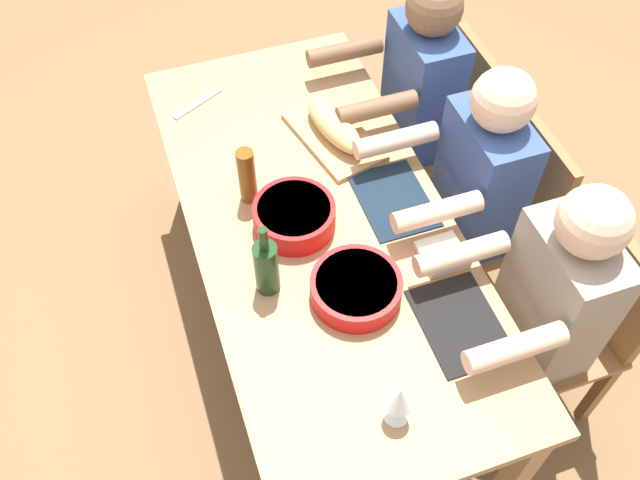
{
  "coord_description": "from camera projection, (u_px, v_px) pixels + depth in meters",
  "views": [
    {
      "loc": [
        1.38,
        -0.47,
        2.56
      ],
      "look_at": [
        0.0,
        0.0,
        0.63
      ],
      "focal_mm": 38.96,
      "sensor_mm": 36.0,
      "label": 1
    }
  ],
  "objects": [
    {
      "name": "ground_plane",
      "position": [
        320.0,
        330.0,
        2.93
      ],
      "size": [
        8.0,
        8.0,
        0.0
      ],
      "primitive_type": "plane",
      "color": "brown"
    },
    {
      "name": "dining_table",
      "position": [
        320.0,
        236.0,
        2.4
      ],
      "size": [
        1.88,
        0.86,
        0.74
      ],
      "color": "#A87F56",
      "rests_on": "ground_plane"
    },
    {
      "name": "chair_far_center",
      "position": [
        503.0,
        213.0,
        2.69
      ],
      "size": [
        0.4,
        0.4,
        0.85
      ],
      "color": "olive",
      "rests_on": "ground_plane"
    },
    {
      "name": "diner_far_center",
      "position": [
        470.0,
        187.0,
        2.48
      ],
      "size": [
        0.41,
        0.53,
        1.2
      ],
      "color": "#2D2D38",
      "rests_on": "ground_plane"
    },
    {
      "name": "chair_far_right",
      "position": [
        574.0,
        322.0,
        2.39
      ],
      "size": [
        0.4,
        0.4,
        0.85
      ],
      "color": "olive",
      "rests_on": "ground_plane"
    },
    {
      "name": "diner_far_right",
      "position": [
        543.0,
        304.0,
        2.19
      ],
      "size": [
        0.41,
        0.53,
        1.2
      ],
      "color": "#2D2D38",
      "rests_on": "ground_plane"
    },
    {
      "name": "chair_far_left",
      "position": [
        446.0,
        125.0,
        2.98
      ],
      "size": [
        0.4,
        0.4,
        0.85
      ],
      "color": "olive",
      "rests_on": "ground_plane"
    },
    {
      "name": "diner_far_left",
      "position": [
        412.0,
        96.0,
        2.77
      ],
      "size": [
        0.41,
        0.53,
        1.2
      ],
      "color": "#2D2D38",
      "rests_on": "ground_plane"
    },
    {
      "name": "serving_bowl_greens",
      "position": [
        356.0,
        287.0,
        2.12
      ],
      "size": [
        0.28,
        0.28,
        0.08
      ],
      "color": "red",
      "rests_on": "dining_table"
    },
    {
      "name": "serving_bowl_salad",
      "position": [
        294.0,
        215.0,
        2.28
      ],
      "size": [
        0.27,
        0.27,
        0.09
      ],
      "color": "red",
      "rests_on": "dining_table"
    },
    {
      "name": "cutting_board",
      "position": [
        334.0,
        137.0,
        2.56
      ],
      "size": [
        0.44,
        0.3,
        0.02
      ],
      "primitive_type": "cube",
      "rotation": [
        0.0,
        0.0,
        0.23
      ],
      "color": "tan",
      "rests_on": "dining_table"
    },
    {
      "name": "bread_loaf",
      "position": [
        334.0,
        126.0,
        2.52
      ],
      "size": [
        0.34,
        0.18,
        0.09
      ],
      "primitive_type": "ellipsoid",
      "rotation": [
        0.0,
        0.0,
        0.23
      ],
      "color": "tan",
      "rests_on": "cutting_board"
    },
    {
      "name": "wine_bottle",
      "position": [
        266.0,
        267.0,
        2.09
      ],
      "size": [
        0.08,
        0.08,
        0.29
      ],
      "color": "#193819",
      "rests_on": "dining_table"
    },
    {
      "name": "beer_bottle",
      "position": [
        247.0,
        176.0,
        2.31
      ],
      "size": [
        0.06,
        0.06,
        0.22
      ],
      "primitive_type": "cylinder",
      "color": "brown",
      "rests_on": "dining_table"
    },
    {
      "name": "wine_glass",
      "position": [
        400.0,
        399.0,
        1.82
      ],
      "size": [
        0.08,
        0.08,
        0.17
      ],
      "color": "silver",
      "rests_on": "dining_table"
    },
    {
      "name": "placemat_far_center",
      "position": [
        394.0,
        200.0,
        2.38
      ],
      "size": [
        0.32,
        0.23,
        0.01
      ],
      "primitive_type": "cube",
      "color": "#142333",
      "rests_on": "dining_table"
    },
    {
      "name": "placemat_far_right",
      "position": [
        460.0,
        323.0,
        2.09
      ],
      "size": [
        0.32,
        0.23,
        0.01
      ],
      "primitive_type": "cube",
      "color": "black",
      "rests_on": "dining_table"
    },
    {
      "name": "carving_knife",
      "position": [
        198.0,
        103.0,
        2.68
      ],
      "size": [
        0.13,
        0.22,
        0.01
      ],
      "primitive_type": "cube",
      "rotation": [
        0.0,
        0.0,
        2.05
      ],
      "color": "silver",
      "rests_on": "dining_table"
    },
    {
      "name": "napkin_stack",
      "position": [
        442.0,
        254.0,
        2.23
      ],
      "size": [
        0.14,
        0.14,
        0.02
      ],
      "primitive_type": "cube",
      "rotation": [
        0.0,
        0.0,
        0.01
      ],
      "color": "white",
      "rests_on": "dining_table"
    }
  ]
}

